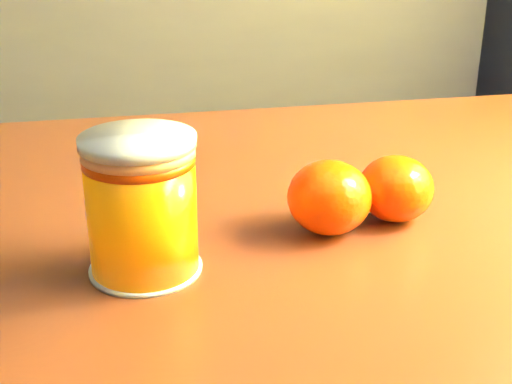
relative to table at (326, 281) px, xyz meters
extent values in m
cube|color=brown|center=(0.00, 0.00, 0.07)|extent=(0.93, 0.65, 0.04)
cylinder|color=orange|center=(-0.18, -0.10, 0.14)|extent=(0.08, 0.08, 0.09)
cylinder|color=#FFA768|center=(-0.18, -0.10, 0.19)|extent=(0.08, 0.08, 0.01)
cylinder|color=silver|center=(-0.18, -0.10, 0.19)|extent=(0.09, 0.09, 0.01)
ellipsoid|color=#FA4505|center=(-0.02, -0.06, 0.12)|extent=(0.08, 0.08, 0.06)
ellipsoid|color=#FA4505|center=(0.04, -0.05, 0.12)|extent=(0.09, 0.09, 0.06)
camera|label=1|loc=(-0.20, -0.59, 0.36)|focal=50.00mm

